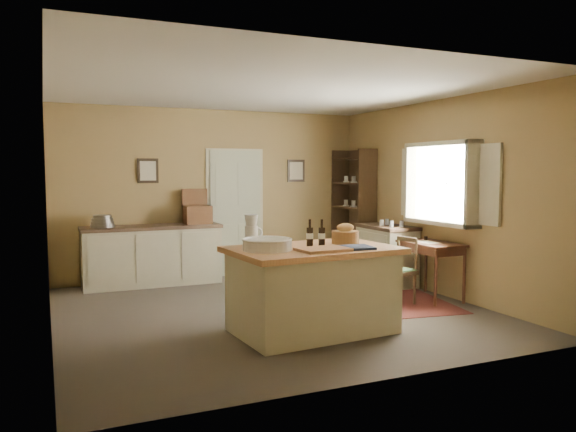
% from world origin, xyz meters
% --- Properties ---
extents(ground, '(5.00, 5.00, 0.00)m').
position_xyz_m(ground, '(0.00, 0.00, 0.00)').
color(ground, '#4C433A').
rests_on(ground, ground).
extents(wall_back, '(5.00, 0.10, 2.70)m').
position_xyz_m(wall_back, '(0.00, 2.50, 1.35)').
color(wall_back, olive).
rests_on(wall_back, ground).
extents(wall_front, '(5.00, 0.10, 2.70)m').
position_xyz_m(wall_front, '(0.00, -2.50, 1.35)').
color(wall_front, olive).
rests_on(wall_front, ground).
extents(wall_left, '(0.10, 5.00, 2.70)m').
position_xyz_m(wall_left, '(-2.50, 0.00, 1.35)').
color(wall_left, olive).
rests_on(wall_left, ground).
extents(wall_right, '(0.10, 5.00, 2.70)m').
position_xyz_m(wall_right, '(2.50, 0.00, 1.35)').
color(wall_right, olive).
rests_on(wall_right, ground).
extents(ceiling, '(5.00, 5.00, 0.00)m').
position_xyz_m(ceiling, '(0.00, 0.00, 2.70)').
color(ceiling, silver).
rests_on(ceiling, wall_back).
extents(door, '(0.97, 0.06, 2.11)m').
position_xyz_m(door, '(0.35, 2.47, 1.05)').
color(door, '#A9AF93').
rests_on(door, ground).
extents(framed_prints, '(2.82, 0.02, 0.38)m').
position_xyz_m(framed_prints, '(0.20, 2.48, 1.72)').
color(framed_prints, black).
rests_on(framed_prints, ground).
extents(window, '(0.25, 1.99, 1.12)m').
position_xyz_m(window, '(2.42, -0.20, 1.55)').
color(window, '#BCB598').
rests_on(window, ground).
extents(work_island, '(1.81, 1.25, 1.20)m').
position_xyz_m(work_island, '(0.06, -1.00, 0.48)').
color(work_island, '#BCB598').
rests_on(work_island, ground).
extents(sideboard, '(2.05, 0.58, 1.18)m').
position_xyz_m(sideboard, '(-1.05, 2.20, 0.48)').
color(sideboard, '#BCB598').
rests_on(sideboard, ground).
extents(rug, '(1.34, 1.75, 0.01)m').
position_xyz_m(rug, '(1.75, -0.24, 0.00)').
color(rug, '#551E18').
rests_on(rug, ground).
extents(writing_desk, '(0.54, 0.88, 0.82)m').
position_xyz_m(writing_desk, '(2.20, -0.24, 0.67)').
color(writing_desk, '#351A10').
rests_on(writing_desk, ground).
extents(desk_chair, '(0.46, 0.46, 0.84)m').
position_xyz_m(desk_chair, '(1.62, -0.32, 0.42)').
color(desk_chair, black).
rests_on(desk_chair, ground).
extents(right_cabinet, '(0.55, 0.99, 0.99)m').
position_xyz_m(right_cabinet, '(2.20, 0.80, 0.46)').
color(right_cabinet, '#BCB598').
rests_on(right_cabinet, ground).
extents(shelving_unit, '(0.35, 0.94, 2.08)m').
position_xyz_m(shelving_unit, '(2.35, 2.00, 1.04)').
color(shelving_unit, black).
rests_on(shelving_unit, ground).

